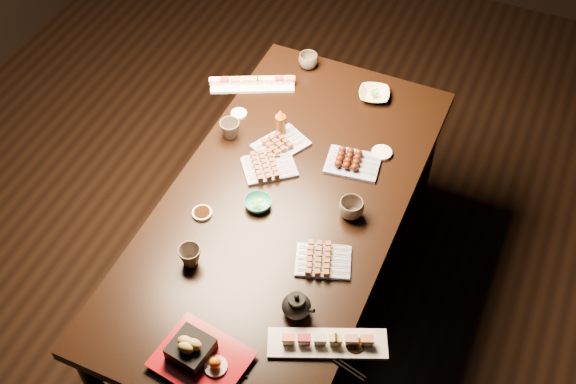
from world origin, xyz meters
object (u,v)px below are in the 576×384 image
object	(u,v)px
yakitori_plate_left	(281,142)
edamame_bowl_green	(258,203)
teacup_far_right	(308,61)
dining_table	(283,259)
edamame_bowl_cream	(374,95)
sushi_platter_far	(252,82)
sushi_platter_near	(328,341)
yakitori_plate_right	(323,258)
yakitori_plate_center	(269,164)
teacup_mid_right	(351,209)
teacup_far_left	(230,129)
tempura_tray	(200,354)
teacup_near_left	(190,256)
condiment_bottle	(281,123)
teapot	(296,304)

from	to	relation	value
yakitori_plate_left	edamame_bowl_green	world-z (taller)	yakitori_plate_left
yakitori_plate_left	teacup_far_right	world-z (taller)	teacup_far_right
yakitori_plate_left	teacup_far_right	xyz separation A→B (m)	(-0.09, 0.52, 0.01)
dining_table	edamame_bowl_cream	size ratio (longest dim) A/B	13.20
sushi_platter_far	edamame_bowl_cream	world-z (taller)	sushi_platter_far
sushi_platter_near	yakitori_plate_right	distance (m)	0.34
yakitori_plate_center	teacup_mid_right	xyz separation A→B (m)	(0.39, -0.09, 0.01)
teacup_far_left	tempura_tray	bearing A→B (deg)	-68.49
teacup_near_left	dining_table	bearing A→B (deg)	63.25
teacup_far_left	condiment_bottle	world-z (taller)	condiment_bottle
condiment_bottle	teacup_far_right	bearing A→B (deg)	97.95
teacup_far_left	condiment_bottle	xyz separation A→B (m)	(0.19, 0.10, 0.03)
yakitori_plate_center	teacup_mid_right	size ratio (longest dim) A/B	2.15
teacup_mid_right	teacup_far_left	world-z (taller)	teacup_far_left
sushi_platter_near	teacup_far_left	size ratio (longest dim) A/B	4.67
yakitori_plate_right	edamame_bowl_green	xyz separation A→B (m)	(-0.33, 0.15, -0.01)
teapot	condiment_bottle	distance (m)	0.88
teacup_near_left	teapot	xyz separation A→B (m)	(0.44, -0.04, 0.01)
sushi_platter_near	dining_table	bearing A→B (deg)	104.84
edamame_bowl_cream	yakitori_plate_center	bearing A→B (deg)	-113.35
dining_table	teacup_mid_right	bearing A→B (deg)	-3.87
teacup_near_left	condiment_bottle	xyz separation A→B (m)	(0.03, 0.74, 0.03)
tempura_tray	yakitori_plate_right	bearing A→B (deg)	75.84
yakitori_plate_right	edamame_bowl_green	bearing A→B (deg)	137.90
teacup_far_right	teapot	bearing A→B (deg)	-69.14
dining_table	edamame_bowl_green	distance (m)	0.40
teacup_far_left	condiment_bottle	distance (m)	0.22
sushi_platter_far	sushi_platter_near	bearing A→B (deg)	100.95
dining_table	yakitori_plate_center	size ratio (longest dim) A/B	8.56
sushi_platter_near	yakitori_plate_center	xyz separation A→B (m)	(-0.51, 0.65, 0.00)
teacup_far_left	teacup_near_left	bearing A→B (deg)	-75.92
yakitori_plate_left	teacup_near_left	size ratio (longest dim) A/B	2.50
edamame_bowl_cream	teacup_far_right	distance (m)	0.36
sushi_platter_near	sushi_platter_far	xyz separation A→B (m)	(-0.80, 1.08, -0.00)
yakitori_plate_center	edamame_bowl_green	world-z (taller)	yakitori_plate_center
dining_table	tempura_tray	size ratio (longest dim) A/B	6.13
teacup_far_right	yakitori_plate_center	bearing A→B (deg)	-81.19
yakitori_plate_right	teacup_far_left	size ratio (longest dim) A/B	2.34
sushi_platter_near	tempura_tray	size ratio (longest dim) A/B	1.37
edamame_bowl_green	teacup_near_left	distance (m)	0.36
dining_table	teacup_far_right	size ratio (longest dim) A/B	19.98
yakitori_plate_right	teacup_mid_right	xyz separation A→B (m)	(0.01, 0.25, 0.01)
sushi_platter_near	sushi_platter_far	distance (m)	1.35
teacup_mid_right	condiment_bottle	size ratio (longest dim) A/B	0.70
sushi_platter_far	teapot	distance (m)	1.20
sushi_platter_far	teacup_far_right	bearing A→B (deg)	-154.40
yakitori_plate_left	edamame_bowl_cream	bearing A→B (deg)	-2.24
condiment_bottle	edamame_bowl_cream	bearing A→B (deg)	52.85
sushi_platter_near	yakitori_plate_center	distance (m)	0.83
yakitori_plate_center	edamame_bowl_cream	world-z (taller)	yakitori_plate_center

